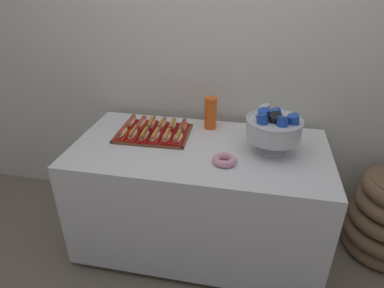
{
  "coord_description": "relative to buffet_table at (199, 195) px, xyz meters",
  "views": [
    {
      "loc": [
        0.32,
        -1.82,
        1.81
      ],
      "look_at": [
        -0.05,
        -0.0,
        0.8
      ],
      "focal_mm": 31.35,
      "sensor_mm": 36.0,
      "label": 1
    }
  ],
  "objects": [
    {
      "name": "hot_dog_6",
      "position": [
        -0.53,
        0.19,
        0.41
      ],
      "size": [
        0.07,
        0.17,
        0.06
      ],
      "color": "#B21414",
      "rests_on": "serving_tray"
    },
    {
      "name": "hot_dog_4",
      "position": [
        -0.22,
        0.03,
        0.41
      ],
      "size": [
        0.08,
        0.17,
        0.06
      ],
      "color": "#B21414",
      "rests_on": "serving_tray"
    },
    {
      "name": "hot_dog_9",
      "position": [
        -0.3,
        0.19,
        0.41
      ],
      "size": [
        0.06,
        0.16,
        0.06
      ],
      "color": "red",
      "rests_on": "serving_tray"
    },
    {
      "name": "cup_stack",
      "position": [
        0.02,
        0.29,
        0.49
      ],
      "size": [
        0.09,
        0.09,
        0.22
      ],
      "color": "#EA5B19",
      "rests_on": "buffet_table"
    },
    {
      "name": "donut",
      "position": [
        0.17,
        -0.16,
        0.4
      ],
      "size": [
        0.14,
        0.14,
        0.04
      ],
      "color": "pink",
      "rests_on": "buffet_table"
    },
    {
      "name": "hot_dog_10",
      "position": [
        -0.23,
        0.19,
        0.41
      ],
      "size": [
        0.07,
        0.16,
        0.06
      ],
      "color": "#B21414",
      "rests_on": "serving_tray"
    },
    {
      "name": "serving_tray",
      "position": [
        -0.34,
        0.11,
        0.38
      ],
      "size": [
        0.49,
        0.38,
        0.01
      ],
      "color": "brown",
      "rests_on": "buffet_table"
    },
    {
      "name": "hot_dog_3",
      "position": [
        -0.3,
        0.03,
        0.41
      ],
      "size": [
        0.07,
        0.17,
        0.06
      ],
      "color": "red",
      "rests_on": "serving_tray"
    },
    {
      "name": "hot_dog_7",
      "position": [
        -0.45,
        0.19,
        0.41
      ],
      "size": [
        0.07,
        0.18,
        0.06
      ],
      "color": "red",
      "rests_on": "serving_tray"
    },
    {
      "name": "buffet_table",
      "position": [
        0.0,
        0.0,
        0.0
      ],
      "size": [
        1.61,
        0.83,
        0.79
      ],
      "color": "silver",
      "rests_on": "ground_plane"
    },
    {
      "name": "hot_dog_2",
      "position": [
        -0.37,
        0.03,
        0.41
      ],
      "size": [
        0.08,
        0.18,
        0.06
      ],
      "color": "#B21414",
      "rests_on": "serving_tray"
    },
    {
      "name": "hot_dog_0",
      "position": [
        -0.52,
        0.02,
        0.41
      ],
      "size": [
        0.07,
        0.17,
        0.06
      ],
      "color": "red",
      "rests_on": "serving_tray"
    },
    {
      "name": "ground_plane",
      "position": [
        0.0,
        0.0,
        -0.41
      ],
      "size": [
        10.0,
        10.0,
        0.0
      ],
      "primitive_type": "plane",
      "color": "#7A6B5B"
    },
    {
      "name": "hot_dog_5",
      "position": [
        -0.15,
        0.03,
        0.41
      ],
      "size": [
        0.07,
        0.17,
        0.06
      ],
      "color": "red",
      "rests_on": "serving_tray"
    },
    {
      "name": "back_wall",
      "position": [
        0.0,
        0.53,
        0.89
      ],
      "size": [
        6.0,
        0.1,
        2.6
      ],
      "primitive_type": "cube",
      "color": "silver",
      "rests_on": "ground_plane"
    },
    {
      "name": "hot_dog_8",
      "position": [
        -0.38,
        0.19,
        0.41
      ],
      "size": [
        0.07,
        0.18,
        0.06
      ],
      "color": "red",
      "rests_on": "serving_tray"
    },
    {
      "name": "hot_dog_1",
      "position": [
        -0.45,
        0.02,
        0.41
      ],
      "size": [
        0.07,
        0.17,
        0.06
      ],
      "color": "red",
      "rests_on": "serving_tray"
    },
    {
      "name": "punch_bowl",
      "position": [
        0.44,
        0.04,
        0.53
      ],
      "size": [
        0.34,
        0.34,
        0.27
      ],
      "color": "silver",
      "rests_on": "buffet_table"
    },
    {
      "name": "hot_dog_11",
      "position": [
        -0.15,
        0.2,
        0.41
      ],
      "size": [
        0.07,
        0.18,
        0.06
      ],
      "color": "red",
      "rests_on": "serving_tray"
    }
  ]
}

